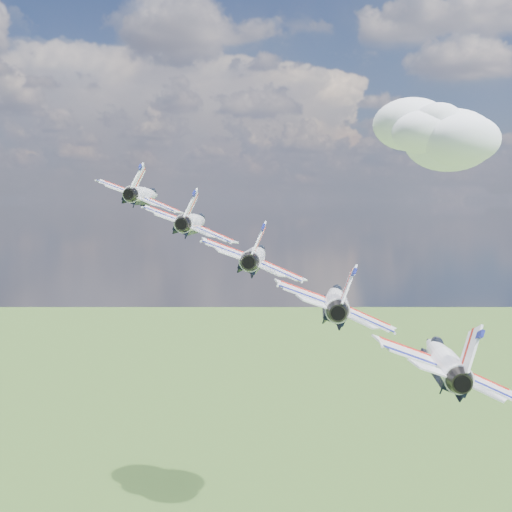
# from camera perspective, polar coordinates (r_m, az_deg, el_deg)

# --- Properties ---
(cloud_far) EXTENTS (53.81, 42.28, 21.14)m
(cloud_far) POSITION_cam_1_polar(r_m,az_deg,el_deg) (276.56, 14.25, 9.71)
(cloud_far) COLOR white
(jet_0) EXTENTS (13.33, 17.83, 9.25)m
(jet_0) POSITION_cam_1_polar(r_m,az_deg,el_deg) (102.65, -8.91, 4.86)
(jet_0) COLOR white
(jet_1) EXTENTS (13.33, 17.83, 9.25)m
(jet_1) POSITION_cam_1_polar(r_m,az_deg,el_deg) (91.36, -4.98, 2.73)
(jet_1) COLOR white
(jet_2) EXTENTS (13.33, 17.83, 9.25)m
(jet_2) POSITION_cam_1_polar(r_m,az_deg,el_deg) (80.78, 0.00, 0.00)
(jet_2) COLOR white
(jet_3) EXTENTS (13.33, 17.83, 9.25)m
(jet_3) POSITION_cam_1_polar(r_m,az_deg,el_deg) (71.22, 6.40, -3.50)
(jet_3) COLOR silver
(jet_4) EXTENTS (13.33, 17.83, 9.25)m
(jet_4) POSITION_cam_1_polar(r_m,az_deg,el_deg) (63.16, 14.67, -7.92)
(jet_4) COLOR silver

